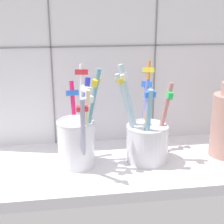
{
  "coord_description": "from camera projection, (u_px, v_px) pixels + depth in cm",
  "views": [
    {
      "loc": [
        -8.41,
        -56.41,
        30.56
      ],
      "look_at": [
        0.0,
        0.29,
        11.95
      ],
      "focal_mm": 53.27,
      "sensor_mm": 36.0,
      "label": 1
    }
  ],
  "objects": [
    {
      "name": "toothbrush_cup_right",
      "position": [
        146.0,
        137.0,
        0.63
      ],
      "size": [
        10.93,
        11.46,
        18.36
      ],
      "color": "silver",
      "rests_on": "counter_slab"
    },
    {
      "name": "counter_slab",
      "position": [
        112.0,
        167.0,
        0.63
      ],
      "size": [
        64.0,
        22.0,
        2.0
      ],
      "primitive_type": "cube",
      "color": "silver",
      "rests_on": "ground"
    },
    {
      "name": "tile_wall_back",
      "position": [
        104.0,
        46.0,
        0.68
      ],
      "size": [
        64.0,
        2.2,
        45.0
      ],
      "color": "white",
      "rests_on": "ground"
    },
    {
      "name": "toothbrush_cup_left",
      "position": [
        77.0,
        138.0,
        0.61
      ],
      "size": [
        8.21,
        12.65,
        18.45
      ],
      "color": "white",
      "rests_on": "counter_slab"
    }
  ]
}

